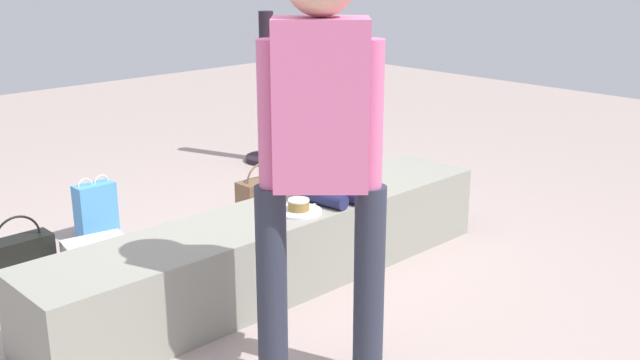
{
  "coord_description": "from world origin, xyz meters",
  "views": [
    {
      "loc": [
        -2.16,
        -2.54,
        1.56
      ],
      "look_at": [
        -0.07,
        -0.37,
        0.63
      ],
      "focal_mm": 41.69,
      "sensor_mm": 36.0,
      "label": 1
    }
  ],
  "objects_px": {
    "party_cup_red": "(252,192)",
    "handbag_black_leather": "(20,254)",
    "adult_standing": "(320,133)",
    "handbag_brown_canvas": "(261,197)",
    "cake_box_white": "(98,253)",
    "cake_plate": "(299,208)",
    "water_bottle_near_gift": "(292,188)",
    "gift_bag": "(96,211)",
    "child_seated": "(322,157)"
  },
  "relations": [
    {
      "from": "party_cup_red",
      "to": "handbag_black_leather",
      "type": "height_order",
      "value": "handbag_black_leather"
    },
    {
      "from": "adult_standing",
      "to": "handbag_brown_canvas",
      "type": "height_order",
      "value": "adult_standing"
    },
    {
      "from": "adult_standing",
      "to": "cake_box_white",
      "type": "relative_size",
      "value": 5.06
    },
    {
      "from": "cake_plate",
      "to": "water_bottle_near_gift",
      "type": "height_order",
      "value": "cake_plate"
    },
    {
      "from": "gift_bag",
      "to": "handbag_black_leather",
      "type": "distance_m",
      "value": 0.55
    },
    {
      "from": "adult_standing",
      "to": "cake_plate",
      "type": "distance_m",
      "value": 0.99
    },
    {
      "from": "cake_plate",
      "to": "water_bottle_near_gift",
      "type": "relative_size",
      "value": 1.24
    },
    {
      "from": "child_seated",
      "to": "water_bottle_near_gift",
      "type": "height_order",
      "value": "child_seated"
    },
    {
      "from": "child_seated",
      "to": "gift_bag",
      "type": "height_order",
      "value": "child_seated"
    },
    {
      "from": "child_seated",
      "to": "cake_box_white",
      "type": "distance_m",
      "value": 1.29
    },
    {
      "from": "gift_bag",
      "to": "handbag_black_leather",
      "type": "bearing_deg",
      "value": -161.13
    },
    {
      "from": "adult_standing",
      "to": "handbag_black_leather",
      "type": "height_order",
      "value": "adult_standing"
    },
    {
      "from": "cake_plate",
      "to": "cake_box_white",
      "type": "bearing_deg",
      "value": 121.47
    },
    {
      "from": "cake_box_white",
      "to": "handbag_brown_canvas",
      "type": "bearing_deg",
      "value": -1.12
    },
    {
      "from": "handbag_black_leather",
      "to": "cake_box_white",
      "type": "bearing_deg",
      "value": -25.53
    },
    {
      "from": "child_seated",
      "to": "cake_box_white",
      "type": "relative_size",
      "value": 1.53
    },
    {
      "from": "adult_standing",
      "to": "handbag_brown_canvas",
      "type": "xyz_separation_m",
      "value": [
        1.0,
        1.56,
        -0.84
      ]
    },
    {
      "from": "cake_box_white",
      "to": "handbag_brown_canvas",
      "type": "height_order",
      "value": "handbag_brown_canvas"
    },
    {
      "from": "cake_box_white",
      "to": "handbag_black_leather",
      "type": "xyz_separation_m",
      "value": [
        -0.34,
        0.16,
        0.04
      ]
    },
    {
      "from": "adult_standing",
      "to": "party_cup_red",
      "type": "relative_size",
      "value": 16.33
    },
    {
      "from": "child_seated",
      "to": "adult_standing",
      "type": "bearing_deg",
      "value": -134.38
    },
    {
      "from": "adult_standing",
      "to": "cake_box_white",
      "type": "xyz_separation_m",
      "value": [
        -0.09,
        1.58,
        -0.9
      ]
    },
    {
      "from": "handbag_brown_canvas",
      "to": "child_seated",
      "type": "bearing_deg",
      "value": -109.12
    },
    {
      "from": "gift_bag",
      "to": "party_cup_red",
      "type": "height_order",
      "value": "gift_bag"
    },
    {
      "from": "water_bottle_near_gift",
      "to": "child_seated",
      "type": "bearing_deg",
      "value": -124.01
    },
    {
      "from": "child_seated",
      "to": "cake_box_white",
      "type": "bearing_deg",
      "value": 132.75
    },
    {
      "from": "water_bottle_near_gift",
      "to": "handbag_black_leather",
      "type": "distance_m",
      "value": 1.76
    },
    {
      "from": "handbag_black_leather",
      "to": "handbag_brown_canvas",
      "type": "relative_size",
      "value": 0.96
    },
    {
      "from": "child_seated",
      "to": "cake_plate",
      "type": "relative_size",
      "value": 2.16
    },
    {
      "from": "cake_plate",
      "to": "party_cup_red",
      "type": "xyz_separation_m",
      "value": [
        0.68,
        1.21,
        -0.35
      ]
    },
    {
      "from": "party_cup_red",
      "to": "handbag_brown_canvas",
      "type": "bearing_deg",
      "value": -119.32
    },
    {
      "from": "child_seated",
      "to": "handbag_black_leather",
      "type": "distance_m",
      "value": 1.6
    },
    {
      "from": "water_bottle_near_gift",
      "to": "handbag_black_leather",
      "type": "bearing_deg",
      "value": 176.76
    },
    {
      "from": "handbag_brown_canvas",
      "to": "gift_bag",
      "type": "bearing_deg",
      "value": 158.42
    },
    {
      "from": "party_cup_red",
      "to": "handbag_brown_canvas",
      "type": "height_order",
      "value": "handbag_brown_canvas"
    },
    {
      "from": "water_bottle_near_gift",
      "to": "adult_standing",
      "type": "bearing_deg",
      "value": -128.95
    },
    {
      "from": "gift_bag",
      "to": "handbag_brown_canvas",
      "type": "height_order",
      "value": "gift_bag"
    },
    {
      "from": "adult_standing",
      "to": "handbag_black_leather",
      "type": "xyz_separation_m",
      "value": [
        -0.42,
        1.75,
        -0.86
      ]
    },
    {
      "from": "cake_box_white",
      "to": "handbag_black_leather",
      "type": "bearing_deg",
      "value": 154.47
    },
    {
      "from": "water_bottle_near_gift",
      "to": "handbag_brown_canvas",
      "type": "xyz_separation_m",
      "value": [
        -0.33,
        -0.08,
        0.04
      ]
    },
    {
      "from": "gift_bag",
      "to": "party_cup_red",
      "type": "relative_size",
      "value": 3.73
    },
    {
      "from": "child_seated",
      "to": "handbag_brown_canvas",
      "type": "xyz_separation_m",
      "value": [
        0.29,
        0.84,
        -0.47
      ]
    },
    {
      "from": "cake_plate",
      "to": "party_cup_red",
      "type": "height_order",
      "value": "cake_plate"
    },
    {
      "from": "child_seated",
      "to": "handbag_brown_canvas",
      "type": "relative_size",
      "value": 1.43
    },
    {
      "from": "cake_plate",
      "to": "party_cup_red",
      "type": "relative_size",
      "value": 2.3
    },
    {
      "from": "cake_plate",
      "to": "gift_bag",
      "type": "relative_size",
      "value": 0.62
    },
    {
      "from": "child_seated",
      "to": "gift_bag",
      "type": "distance_m",
      "value": 1.42
    },
    {
      "from": "adult_standing",
      "to": "party_cup_red",
      "type": "xyz_separation_m",
      "value": [
        1.17,
        1.86,
        -0.91
      ]
    },
    {
      "from": "child_seated",
      "to": "cake_plate",
      "type": "xyz_separation_m",
      "value": [
        -0.22,
        -0.07,
        -0.19
      ]
    },
    {
      "from": "child_seated",
      "to": "handbag_brown_canvas",
      "type": "bearing_deg",
      "value": 70.88
    }
  ]
}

